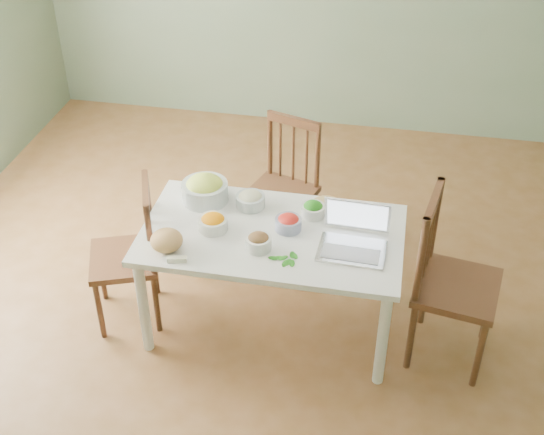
% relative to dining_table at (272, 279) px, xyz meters
% --- Properties ---
extents(floor, '(5.00, 5.00, 0.00)m').
position_rel_dining_table_xyz_m(floor, '(0.05, 0.09, -0.34)').
color(floor, brown).
rests_on(floor, ground).
extents(dining_table, '(1.44, 0.81, 0.68)m').
position_rel_dining_table_xyz_m(dining_table, '(0.00, 0.00, 0.00)').
color(dining_table, white).
rests_on(dining_table, floor).
extents(chair_far, '(0.51, 0.50, 0.92)m').
position_rel_dining_table_xyz_m(chair_far, '(-0.09, 0.73, 0.12)').
color(chair_far, '#3F2315').
rests_on(chair_far, floor).
extents(chair_left, '(0.50, 0.51, 0.91)m').
position_rel_dining_table_xyz_m(chair_left, '(-0.86, -0.09, 0.12)').
color(chair_left, '#3F2315').
rests_on(chair_left, floor).
extents(chair_right, '(0.50, 0.52, 1.03)m').
position_rel_dining_table_xyz_m(chair_right, '(1.03, -0.05, 0.17)').
color(chair_right, '#3F2315').
rests_on(chair_right, floor).
extents(bread_boule, '(0.23, 0.23, 0.11)m').
position_rel_dining_table_xyz_m(bread_boule, '(-0.52, -0.25, 0.40)').
color(bread_boule, tan).
rests_on(bread_boule, dining_table).
extents(butter_stick, '(0.11, 0.05, 0.03)m').
position_rel_dining_table_xyz_m(butter_stick, '(-0.44, -0.35, 0.35)').
color(butter_stick, white).
rests_on(butter_stick, dining_table).
extents(bowl_squash, '(0.28, 0.28, 0.16)m').
position_rel_dining_table_xyz_m(bowl_squash, '(-0.44, 0.24, 0.42)').
color(bowl_squash, '#E0DD54').
rests_on(bowl_squash, dining_table).
extents(bowl_carrot, '(0.20, 0.20, 0.09)m').
position_rel_dining_table_xyz_m(bowl_carrot, '(-0.33, -0.03, 0.38)').
color(bowl_carrot, '#FF8B00').
rests_on(bowl_carrot, dining_table).
extents(bowl_onion, '(0.19, 0.19, 0.09)m').
position_rel_dining_table_xyz_m(bowl_onion, '(-0.17, 0.23, 0.38)').
color(bowl_onion, '#F5F4CE').
rests_on(bowl_onion, dining_table).
extents(bowl_mushroom, '(0.16, 0.16, 0.09)m').
position_rel_dining_table_xyz_m(bowl_mushroom, '(-0.04, -0.16, 0.38)').
color(bowl_mushroom, '#432218').
rests_on(bowl_mushroom, dining_table).
extents(bowl_redpep, '(0.16, 0.16, 0.09)m').
position_rel_dining_table_xyz_m(bowl_redpep, '(0.08, 0.05, 0.38)').
color(bowl_redpep, '#B5222C').
rests_on(bowl_redpep, dining_table).
extents(bowl_broccoli, '(0.18, 0.18, 0.09)m').
position_rel_dining_table_xyz_m(bowl_broccoli, '(0.20, 0.20, 0.38)').
color(bowl_broccoli, '#195210').
rests_on(bowl_broccoli, dining_table).
extents(flatbread, '(0.24, 0.24, 0.02)m').
position_rel_dining_table_xyz_m(flatbread, '(0.26, 0.30, 0.35)').
color(flatbread, '#DEBE77').
rests_on(flatbread, dining_table).
extents(basil_bunch, '(0.18, 0.18, 0.02)m').
position_rel_dining_table_xyz_m(basil_bunch, '(0.10, -0.22, 0.35)').
color(basil_bunch, '#0C660C').
rests_on(basil_bunch, dining_table).
extents(laptop, '(0.37, 0.33, 0.24)m').
position_rel_dining_table_xyz_m(laptop, '(0.45, -0.09, 0.46)').
color(laptop, silver).
rests_on(laptop, dining_table).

